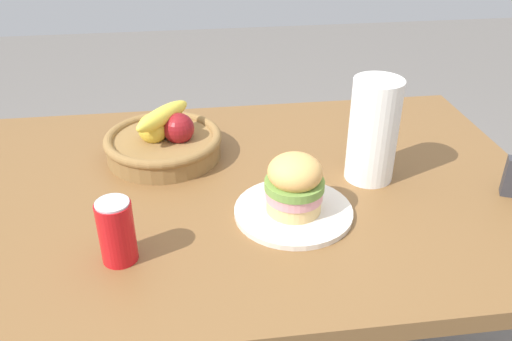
{
  "coord_description": "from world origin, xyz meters",
  "views": [
    {
      "loc": [
        -0.09,
        -1.02,
        1.4
      ],
      "look_at": [
        0.04,
        -0.04,
        0.81
      ],
      "focal_mm": 37.35,
      "sensor_mm": 36.0,
      "label": 1
    }
  ],
  "objects_px": {
    "sandwich": "(295,184)",
    "paper_towel_roll": "(373,131)",
    "fruit_basket": "(164,141)",
    "plate": "(293,211)",
    "soda_can": "(117,231)"
  },
  "relations": [
    {
      "from": "sandwich",
      "to": "paper_towel_roll",
      "type": "height_order",
      "value": "paper_towel_roll"
    },
    {
      "from": "fruit_basket",
      "to": "paper_towel_roll",
      "type": "xyz_separation_m",
      "value": [
        0.47,
        -0.17,
        0.08
      ]
    },
    {
      "from": "plate",
      "to": "soda_can",
      "type": "distance_m",
      "value": 0.36
    },
    {
      "from": "plate",
      "to": "paper_towel_roll",
      "type": "xyz_separation_m",
      "value": [
        0.2,
        0.12,
        0.11
      ]
    },
    {
      "from": "plate",
      "to": "soda_can",
      "type": "height_order",
      "value": "soda_can"
    },
    {
      "from": "soda_can",
      "to": "fruit_basket",
      "type": "distance_m",
      "value": 0.4
    },
    {
      "from": "fruit_basket",
      "to": "paper_towel_roll",
      "type": "distance_m",
      "value": 0.51
    },
    {
      "from": "fruit_basket",
      "to": "paper_towel_roll",
      "type": "relative_size",
      "value": 1.21
    },
    {
      "from": "soda_can",
      "to": "paper_towel_roll",
      "type": "relative_size",
      "value": 0.53
    },
    {
      "from": "sandwich",
      "to": "plate",
      "type": "bearing_deg",
      "value": -63.43
    },
    {
      "from": "paper_towel_roll",
      "to": "sandwich",
      "type": "bearing_deg",
      "value": -148.35
    },
    {
      "from": "sandwich",
      "to": "soda_can",
      "type": "bearing_deg",
      "value": -164.12
    },
    {
      "from": "plate",
      "to": "paper_towel_roll",
      "type": "bearing_deg",
      "value": 31.65
    },
    {
      "from": "plate",
      "to": "sandwich",
      "type": "height_order",
      "value": "sandwich"
    },
    {
      "from": "plate",
      "to": "paper_towel_roll",
      "type": "distance_m",
      "value": 0.26
    }
  ]
}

